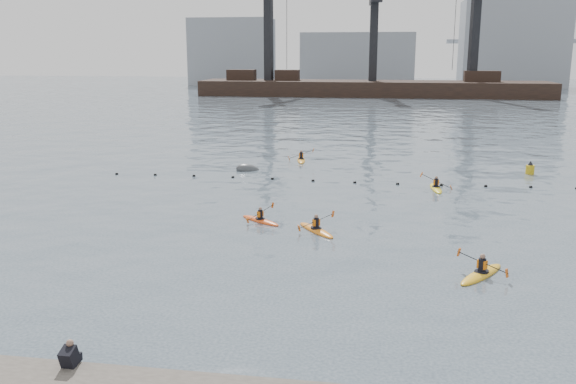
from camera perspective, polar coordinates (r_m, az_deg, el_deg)
name	(u,v)px	position (r m, az deg, el deg)	size (l,w,h in m)	color
ground	(294,311)	(22.32, 0.61, -11.06)	(400.00, 400.00, 0.00)	#313D48
float_line	(334,181)	(43.78, 4.32, 1.02)	(33.24, 0.73, 0.24)	black
barge_pier	(371,87)	(130.39, 7.78, 9.73)	(72.00, 19.30, 29.50)	black
skyline	(385,51)	(170.43, 9.07, 12.91)	(141.00, 28.00, 22.00)	gray
kayaker_0	(316,229)	(31.71, 2.65, -3.50)	(2.43, 2.92, 1.08)	orange
kayaker_1	(481,273)	(26.80, 17.65, -7.25)	(2.45, 3.16, 1.08)	gold
kayaker_2	(260,220)	(33.49, -2.60, -2.62)	(2.66, 2.19, 1.02)	#F04F16
kayaker_3	(436,188)	(42.50, 13.67, 0.40)	(2.22, 3.22, 1.26)	yellow
kayaker_5	(301,160)	(52.07, 1.23, 3.05)	(2.23, 3.31, 1.20)	orange
mooring_buoy	(248,170)	(48.03, -3.77, 2.06)	(1.95, 1.15, 0.97)	#3D3F42
nav_buoy	(530,169)	(49.88, 21.70, 1.98)	(0.63, 0.63, 1.15)	#C58C13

